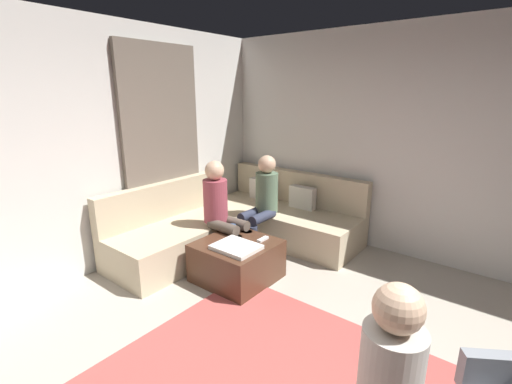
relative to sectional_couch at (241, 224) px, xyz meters
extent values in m
cube|color=silver|center=(2.08, 1.06, 1.07)|extent=(6.00, 0.12, 2.70)
cube|color=silver|center=(-0.86, -1.88, 1.07)|extent=(0.12, 6.00, 2.70)
cube|color=#726659|center=(-0.76, -0.58, 0.97)|extent=(0.06, 1.10, 2.50)
cube|color=#C6B593|center=(0.30, 0.53, -0.07)|extent=(2.10, 0.85, 0.42)
cube|color=#C6B593|center=(0.30, 0.88, 0.36)|extent=(2.10, 0.14, 0.45)
cube|color=#C6B593|center=(-0.32, -0.75, -0.07)|extent=(0.85, 1.70, 0.42)
cube|color=#C6B593|center=(-0.68, -0.75, 0.36)|extent=(0.14, 1.70, 0.45)
cube|color=silver|center=(-0.20, 0.70, 0.26)|extent=(0.36, 0.12, 0.36)
cube|color=silver|center=(0.50, 0.70, 0.26)|extent=(0.36, 0.12, 0.36)
cube|color=#4C2D1E|center=(0.56, -0.71, -0.07)|extent=(0.76, 0.76, 0.42)
cube|color=white|center=(0.66, -0.83, 0.16)|extent=(0.44, 0.36, 0.04)
cylinder|color=#334C72|center=(0.34, -0.53, 0.19)|extent=(0.08, 0.08, 0.10)
cube|color=white|center=(0.74, -0.49, 0.15)|extent=(0.05, 0.15, 0.02)
cylinder|color=#2D3347|center=(0.40, -0.25, -0.07)|extent=(0.12, 0.12, 0.42)
cylinder|color=#2D3347|center=(0.22, -0.25, -0.07)|extent=(0.12, 0.12, 0.42)
cylinder|color=#2D3347|center=(0.40, -0.05, 0.20)|extent=(0.12, 0.40, 0.12)
cylinder|color=#2D3347|center=(0.22, -0.05, 0.20)|extent=(0.12, 0.40, 0.12)
cylinder|color=#597259|center=(0.31, 0.15, 0.45)|extent=(0.28, 0.28, 0.50)
sphere|color=#D8AD8C|center=(0.31, 0.15, 0.81)|extent=(0.22, 0.22, 0.22)
cylinder|color=brown|center=(0.45, -0.41, -0.07)|extent=(0.12, 0.12, 0.42)
cylinder|color=brown|center=(0.45, -0.59, -0.07)|extent=(0.12, 0.12, 0.42)
cylinder|color=brown|center=(0.25, -0.41, 0.20)|extent=(0.40, 0.12, 0.12)
cylinder|color=brown|center=(0.25, -0.59, 0.20)|extent=(0.40, 0.12, 0.12)
cylinder|color=#993F4C|center=(0.05, -0.50, 0.45)|extent=(0.28, 0.28, 0.50)
sphere|color=#D8AD8C|center=(0.05, -0.50, 0.81)|extent=(0.22, 0.22, 0.22)
cylinder|color=beige|center=(2.52, -1.89, 0.43)|extent=(0.28, 0.28, 0.50)
sphere|color=#D8AD8C|center=(2.52, -1.89, 0.79)|extent=(0.22, 0.22, 0.22)
camera|label=1|loc=(2.86, -3.30, 1.68)|focal=24.95mm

